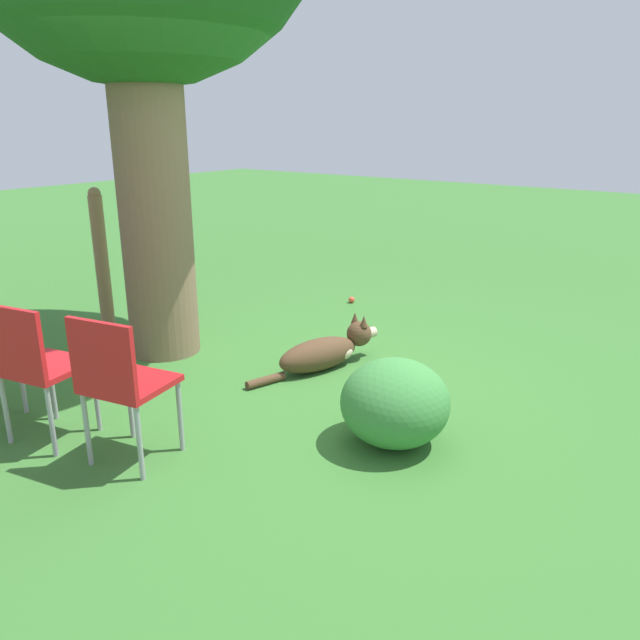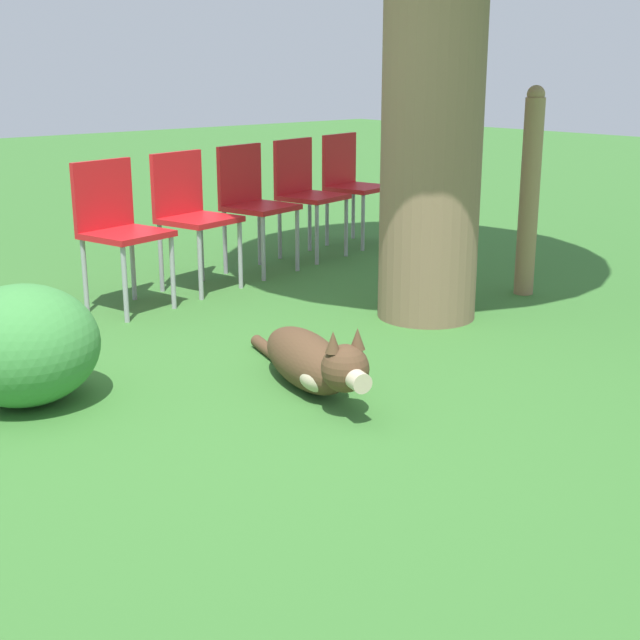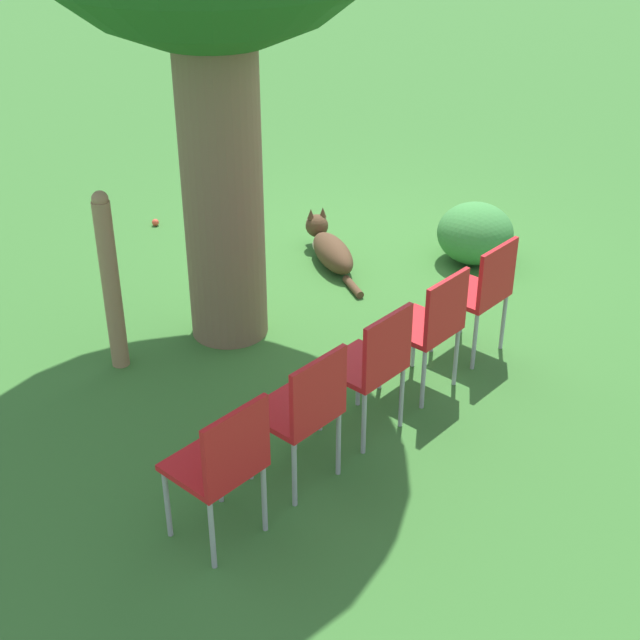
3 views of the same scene
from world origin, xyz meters
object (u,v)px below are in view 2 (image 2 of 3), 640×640
at_px(red_chair_2, 252,198).
at_px(red_chair_1, 190,209).
at_px(red_chair_3, 305,188).
at_px(red_chair_4, 350,179).
at_px(dog, 312,362).
at_px(red_chair_0, 117,223).
at_px(fence_post, 530,192).

bearing_deg(red_chair_2, red_chair_1, -88.41).
height_order(red_chair_3, red_chair_4, same).
bearing_deg(dog, red_chair_2, 165.77).
xyz_separation_m(red_chair_0, red_chair_3, (-0.44, 1.87, 0.00)).
bearing_deg(red_chair_4, red_chair_3, -88.41).
distance_m(red_chair_0, red_chair_3, 1.92).
bearing_deg(red_chair_2, fence_post, 16.80).
xyz_separation_m(red_chair_2, red_chair_3, (-0.15, 0.62, 0.00)).
relative_size(red_chair_0, red_chair_2, 1.00).
height_order(red_chair_2, red_chair_4, same).
distance_m(red_chair_2, red_chair_4, 1.28).
relative_size(fence_post, red_chair_3, 1.48).
bearing_deg(red_chair_3, fence_post, -2.30).
xyz_separation_m(red_chair_1, red_chair_4, (-0.44, 1.87, 0.00)).
bearing_deg(dog, red_chair_0, -165.08).
distance_m(red_chair_2, red_chair_3, 0.64).
height_order(red_chair_0, red_chair_1, same).
xyz_separation_m(fence_post, red_chair_0, (-1.42, -2.17, -0.14)).
xyz_separation_m(dog, fence_post, (-0.46, 2.24, 0.53)).
bearing_deg(red_chair_0, fence_post, 45.17).
height_order(dog, red_chair_4, red_chair_4).
distance_m(fence_post, red_chair_0, 2.60).
xyz_separation_m(dog, red_chair_1, (-2.02, 0.68, 0.40)).
height_order(red_chair_1, red_chair_3, same).
bearing_deg(dog, red_chair_1, 178.13).
distance_m(fence_post, red_chair_2, 1.95).
height_order(red_chair_1, red_chair_2, same).
distance_m(red_chair_0, red_chair_4, 2.56).
bearing_deg(dog, fence_post, 118.37).
distance_m(fence_post, red_chair_4, 2.03).
relative_size(red_chair_2, red_chair_4, 1.00).
bearing_deg(red_chair_4, dog, -57.71).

